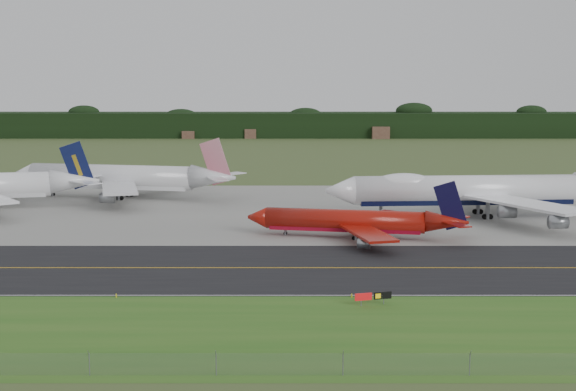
{
  "coord_description": "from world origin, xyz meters",
  "views": [
    {
      "loc": [
        -11.18,
        -120.66,
        27.71
      ],
      "look_at": [
        -11.21,
        22.0,
        7.16
      ],
      "focal_mm": 50.0,
      "sensor_mm": 36.0,
      "label": 1
    }
  ],
  "objects_px": {
    "jet_star_tail": "(123,178)",
    "taxiway_sign": "(373,296)",
    "jet_red_737": "(357,222)",
    "jet_ba_747": "(477,190)"
  },
  "relations": [
    {
      "from": "jet_ba_747",
      "to": "taxiway_sign",
      "type": "relative_size",
      "value": 13.7
    },
    {
      "from": "jet_red_737",
      "to": "jet_star_tail",
      "type": "xyz_separation_m",
      "value": [
        -51.2,
        47.97,
        1.97
      ]
    },
    {
      "from": "jet_ba_747",
      "to": "taxiway_sign",
      "type": "xyz_separation_m",
      "value": [
        -27.95,
        -65.15,
        -4.35
      ]
    },
    {
      "from": "jet_star_tail",
      "to": "jet_red_737",
      "type": "bearing_deg",
      "value": -43.13
    },
    {
      "from": "taxiway_sign",
      "to": "jet_star_tail",
      "type": "bearing_deg",
      "value": 118.61
    },
    {
      "from": "jet_ba_747",
      "to": "jet_red_737",
      "type": "bearing_deg",
      "value": -139.88
    },
    {
      "from": "jet_star_tail",
      "to": "jet_ba_747",
      "type": "bearing_deg",
      "value": -18.39
    },
    {
      "from": "jet_red_737",
      "to": "taxiway_sign",
      "type": "relative_size",
      "value": 8.38
    },
    {
      "from": "jet_star_tail",
      "to": "taxiway_sign",
      "type": "xyz_separation_m",
      "value": [
        49.59,
        -90.92,
        -3.78
      ]
    },
    {
      "from": "jet_star_tail",
      "to": "taxiway_sign",
      "type": "bearing_deg",
      "value": -61.39
    }
  ]
}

